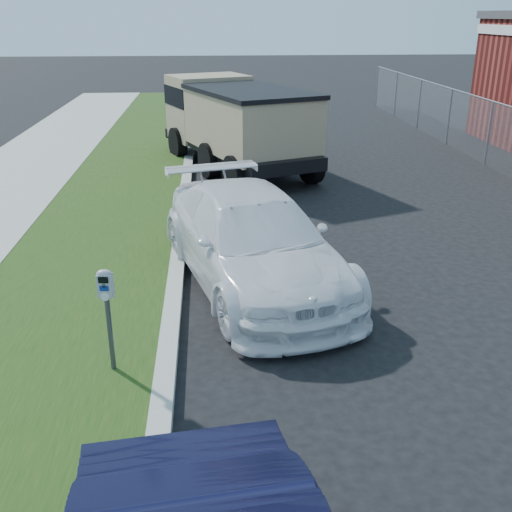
{
  "coord_description": "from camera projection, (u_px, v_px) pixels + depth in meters",
  "views": [
    {
      "loc": [
        -2.0,
        -6.56,
        4.07
      ],
      "look_at": [
        -1.4,
        1.0,
        1.0
      ],
      "focal_mm": 42.0,
      "sensor_mm": 36.0,
      "label": 1
    }
  ],
  "objects": [
    {
      "name": "ground",
      "position": [
        370.0,
        353.0,
        7.74
      ],
      "size": [
        120.0,
        120.0,
        0.0
      ],
      "primitive_type": "plane",
      "color": "black",
      "rests_on": "ground"
    },
    {
      "name": "parking_meter",
      "position": [
        107.0,
        299.0,
        6.83
      ],
      "size": [
        0.19,
        0.14,
        1.3
      ],
      "rotation": [
        0.0,
        0.0,
        -0.1
      ],
      "color": "#3F4247",
      "rests_on": "ground"
    },
    {
      "name": "white_wagon",
      "position": [
        253.0,
        239.0,
        9.56
      ],
      "size": [
        3.31,
        5.45,
        1.48
      ],
      "primitive_type": "imported",
      "rotation": [
        0.0,
        0.0,
        0.26
      ],
      "color": "white",
      "rests_on": "ground"
    },
    {
      "name": "dump_truck",
      "position": [
        234.0,
        120.0,
        16.63
      ],
      "size": [
        4.28,
        6.46,
        2.38
      ],
      "rotation": [
        0.0,
        0.0,
        0.37
      ],
      "color": "black",
      "rests_on": "ground"
    }
  ]
}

